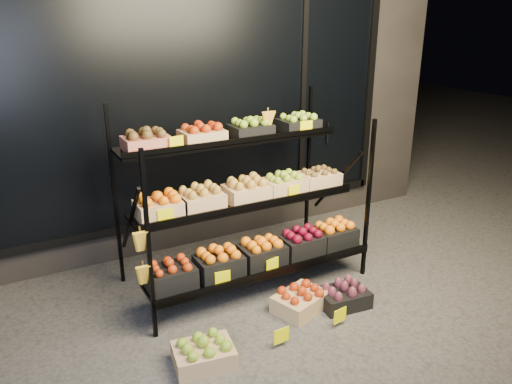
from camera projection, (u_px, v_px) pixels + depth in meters
ground at (281, 312)px, 4.17m from camera, size 24.00×24.00×0.00m
building at (166, 69)px, 5.72m from camera, size 6.00×2.08×3.50m
display_rack at (246, 202)px, 4.40m from camera, size 2.18×1.02×1.66m
tag_floor_a at (281, 340)px, 3.71m from camera, size 0.13×0.01×0.12m
tag_floor_b at (340, 320)px, 3.96m from camera, size 0.13×0.01×0.12m
floor_crate_left at (204, 353)px, 3.52m from camera, size 0.46×0.37×0.21m
floor_crate_midright at (300, 299)px, 4.17m from camera, size 0.51×0.43×0.21m
floor_crate_right at (343, 295)px, 4.24m from camera, size 0.44×0.35×0.21m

